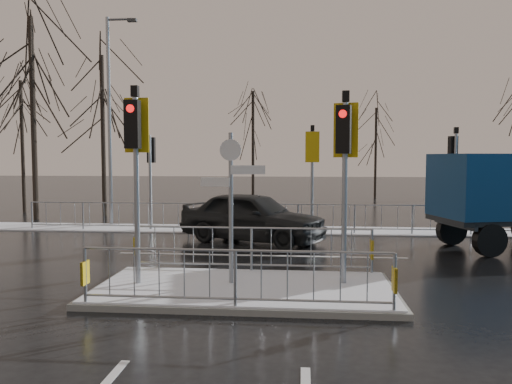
# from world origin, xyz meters

# --- Properties ---
(ground) EXTENTS (120.00, 120.00, 0.00)m
(ground) POSITION_xyz_m (0.00, 0.00, 0.00)
(ground) COLOR black
(ground) RESTS_ON ground
(snow_verge) EXTENTS (30.00, 2.00, 0.04)m
(snow_verge) POSITION_xyz_m (0.00, 8.60, 0.02)
(snow_verge) COLOR white
(snow_verge) RESTS_ON ground
(lane_markings) EXTENTS (8.00, 11.38, 0.01)m
(lane_markings) POSITION_xyz_m (0.00, -0.33, 0.00)
(lane_markings) COLOR silver
(lane_markings) RESTS_ON ground
(traffic_island) EXTENTS (6.00, 3.04, 4.15)m
(traffic_island) POSITION_xyz_m (-0.01, 0.01, 0.39)
(traffic_island) COLOR slate
(traffic_island) RESTS_ON ground
(far_kerb_fixtures) EXTENTS (18.00, 0.65, 3.83)m
(far_kerb_fixtures) POSITION_xyz_m (0.29, 8.09, 1.02)
(far_kerb_fixtures) COLOR gray
(far_kerb_fixtures) RESTS_ON ground
(car_far_lane) EXTENTS (5.15, 3.69, 1.63)m
(car_far_lane) POSITION_xyz_m (-0.44, 6.04, 0.81)
(car_far_lane) COLOR black
(car_far_lane) RESTS_ON ground
(flatbed_truck) EXTENTS (6.44, 3.62, 2.82)m
(flatbed_truck) POSITION_xyz_m (6.95, 5.38, 1.50)
(flatbed_truck) COLOR black
(flatbed_truck) RESTS_ON ground
(tree_near_a) EXTENTS (4.75, 4.75, 8.97)m
(tree_near_a) POSITION_xyz_m (-10.50, 11.00, 6.11)
(tree_near_a) COLOR black
(tree_near_a) RESTS_ON ground
(tree_near_b) EXTENTS (4.00, 4.00, 7.55)m
(tree_near_b) POSITION_xyz_m (-8.00, 12.50, 5.15)
(tree_near_b) COLOR black
(tree_near_b) RESTS_ON ground
(tree_near_c) EXTENTS (3.50, 3.50, 6.61)m
(tree_near_c) POSITION_xyz_m (-12.50, 13.50, 4.50)
(tree_near_c) COLOR black
(tree_near_c) RESTS_ON ground
(tree_far_a) EXTENTS (3.75, 3.75, 7.08)m
(tree_far_a) POSITION_xyz_m (-2.00, 22.00, 4.82)
(tree_far_a) COLOR black
(tree_far_a) RESTS_ON ground
(tree_far_b) EXTENTS (3.25, 3.25, 6.14)m
(tree_far_b) POSITION_xyz_m (6.00, 24.00, 4.18)
(tree_far_b) COLOR black
(tree_far_b) RESTS_ON ground
(street_lamp_left) EXTENTS (1.25, 0.18, 8.20)m
(street_lamp_left) POSITION_xyz_m (-6.43, 9.50, 4.49)
(street_lamp_left) COLOR gray
(street_lamp_left) RESTS_ON ground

